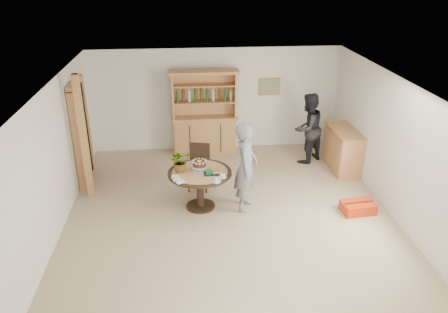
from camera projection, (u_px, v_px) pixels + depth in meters
ground at (231, 222)px, 7.95m from camera, size 7.00×7.00×0.00m
room_shell at (232, 133)px, 7.24m from camera, size 6.04×7.04×2.52m
doorway at (81, 131)px, 9.06m from camera, size 0.13×1.10×2.18m
pine_post at (84, 139)px, 8.30m from camera, size 0.12×0.12×2.50m
hutch at (205, 125)px, 10.58m from camera, size 1.62×0.54×2.04m
sideboard at (343, 149)px, 9.80m from camera, size 0.54×1.26×0.94m
dining_table at (200, 179)px, 8.19m from camera, size 1.20×1.20×0.76m
dining_chair at (199, 163)px, 8.97m from camera, size 0.50×0.50×0.95m
birthday_cake at (199, 164)px, 8.12m from camera, size 0.30×0.30×0.20m
flower_vase at (180, 161)px, 8.05m from camera, size 0.47×0.44×0.42m
gift_tray at (212, 173)px, 8.02m from camera, size 0.30×0.20×0.08m
coffee_cup_a at (222, 175)px, 7.89m from camera, size 0.15×0.15×0.09m
coffee_cup_b at (217, 180)px, 7.72m from camera, size 0.15×0.15×0.08m
napkins at (178, 179)px, 7.80m from camera, size 0.24×0.33×0.03m
teen_boy at (246, 167)px, 8.06m from camera, size 0.56×0.71×1.73m
adult_person at (308, 128)px, 10.02m from camera, size 1.01×0.97×1.65m
red_suitcase at (358, 207)px, 8.22m from camera, size 0.64×0.46×0.21m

